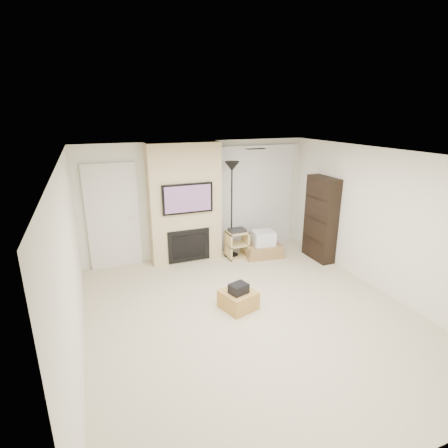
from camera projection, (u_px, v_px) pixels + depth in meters
name	position (u px, v px, depth m)	size (l,w,h in m)	color
floor	(252.00, 314.00, 5.55)	(5.00, 5.50, 0.00)	beige
ceiling	(256.00, 155.00, 4.79)	(5.00, 5.50, 0.00)	white
wall_back	(198.00, 199.00, 7.61)	(5.00, 2.50, 0.00)	silver
wall_front	(408.00, 355.00, 2.74)	(5.00, 2.50, 0.00)	silver
wall_left	(71.00, 267.00, 4.30)	(5.50, 2.50, 0.00)	silver
wall_right	(383.00, 222.00, 6.04)	(5.50, 2.50, 0.00)	silver
hvac_vent	(256.00, 149.00, 5.64)	(0.35, 0.18, 0.01)	silver
ottoman	(238.00, 300.00, 5.69)	(0.50, 0.50, 0.30)	#AD7F3C
black_bag	(239.00, 289.00, 5.57)	(0.28, 0.22, 0.16)	black
fireplace_wall	(185.00, 204.00, 7.31)	(1.50, 0.47, 2.50)	#D3BA87
entry_door	(113.00, 217.00, 7.01)	(1.02, 0.11, 2.14)	silver
vertical_blinds	(257.00, 194.00, 8.05)	(1.98, 0.10, 2.37)	silver
floor_lamp	(232.00, 183.00, 7.31)	(0.31, 0.31, 2.10)	black
av_stand	(237.00, 242.00, 7.64)	(0.45, 0.38, 0.66)	#D4B672
box_stack	(263.00, 246.00, 7.79)	(0.91, 0.73, 0.56)	#987447
bookshelf	(321.00, 219.00, 7.43)	(0.30, 0.80, 1.80)	black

